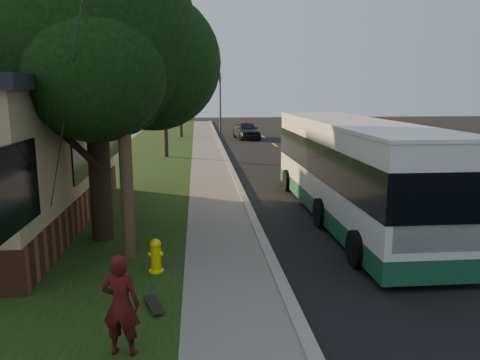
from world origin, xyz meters
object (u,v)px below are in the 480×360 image
(leafy_tree, at_px, (95,40))
(transit_bus, at_px, (351,167))
(skateboarder, at_px, (121,305))
(utility_pole, at_px, (121,58))
(dumpster, at_px, (1,197))
(traffic_signal, at_px, (220,99))
(skateboard_main, at_px, (154,305))
(fire_hydrant, at_px, (156,256))
(distant_car, at_px, (246,130))
(bare_tree_near, at_px, (165,122))
(bare_tree_far, at_px, (181,114))

(leafy_tree, height_order, transit_bus, leafy_tree)
(leafy_tree, relative_size, skateboarder, 5.01)
(utility_pole, xyz_separation_m, dumpster, (-4.51, 4.13, -3.96))
(traffic_signal, xyz_separation_m, skateboard_main, (-3.00, -35.74, -3.04))
(utility_pole, relative_size, skateboarder, 5.83)
(fire_hydrant, height_order, traffic_signal, traffic_signal)
(leafy_tree, distance_m, distant_car, 27.17)
(utility_pole, distance_m, traffic_signal, 33.26)
(fire_hydrant, distance_m, skateboard_main, 1.76)
(traffic_signal, relative_size, skateboard_main, 6.62)
(traffic_signal, xyz_separation_m, skateboarder, (-3.32, -37.20, -2.32))
(bare_tree_near, bearing_deg, fire_hydrant, -87.14)
(leafy_tree, bearing_deg, bare_tree_near, 87.50)
(bare_tree_far, distance_m, distant_car, 5.67)
(leafy_tree, xyz_separation_m, skateboard_main, (1.67, -4.38, -5.04))
(bare_tree_near, bearing_deg, skateboard_main, -87.10)
(dumpster, bearing_deg, bare_tree_far, 79.04)
(leafy_tree, relative_size, distant_car, 1.85)
(bare_tree_near, relative_size, traffic_signal, 0.78)
(fire_hydrant, xyz_separation_m, bare_tree_near, (-0.90, 18.00, 1.72))
(utility_pole, distance_m, skateboard_main, 5.33)
(utility_pole, bearing_deg, dumpster, 137.52)
(fire_hydrant, xyz_separation_m, skateboard_main, (0.10, -1.74, -0.31))
(skateboarder, relative_size, distant_car, 0.37)
(fire_hydrant, height_order, bare_tree_far, bare_tree_far)
(fire_hydrant, relative_size, dumpster, 0.50)
(utility_pole, xyz_separation_m, leafy_tree, (-0.87, 1.66, 0.54))
(traffic_signal, distance_m, transit_bus, 30.02)
(bare_tree_near, distance_m, distant_car, 12.23)
(fire_hydrant, distance_m, utility_pole, 4.37)
(skateboarder, bearing_deg, traffic_signal, -84.00)
(bare_tree_near, distance_m, bare_tree_far, 12.01)
(bare_tree_far, distance_m, dumpster, 25.37)
(skateboard_main, relative_size, dumpster, 0.56)
(leafy_tree, xyz_separation_m, skateboarder, (1.35, -5.85, -4.32))
(skateboard_main, bearing_deg, transit_bus, 46.62)
(utility_pole, distance_m, dumpster, 7.29)
(transit_bus, relative_size, distant_car, 2.67)
(bare_tree_near, relative_size, transit_bus, 0.38)
(utility_pole, height_order, skateboard_main, utility_pole)
(leafy_tree, relative_size, skateboard_main, 9.39)
(fire_hydrant, bearing_deg, skateboard_main, -86.70)
(utility_pole, bearing_deg, transit_bus, 26.30)
(bare_tree_near, distance_m, traffic_signal, 16.52)
(bare_tree_near, relative_size, bare_tree_far, 1.07)
(dumpster, bearing_deg, fire_hydrant, -44.48)
(bare_tree_near, bearing_deg, bare_tree_far, 87.61)
(distant_car, bearing_deg, fire_hydrant, -107.20)
(dumpster, bearing_deg, skateboard_main, -52.22)
(bare_tree_far, xyz_separation_m, distant_car, (5.36, -1.36, -1.29))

